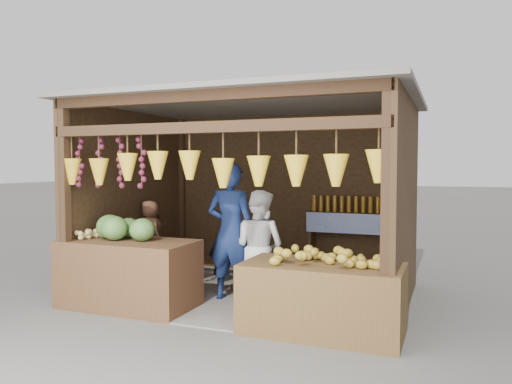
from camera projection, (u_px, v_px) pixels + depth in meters
ground at (254, 296)px, 6.85m from camera, size 80.00×80.00×0.00m
stall_structure at (250, 175)px, 6.73m from camera, size 4.30×3.30×2.66m
back_shelf at (349, 225)px, 7.61m from camera, size 1.25×0.32×1.32m
counter_left at (129, 274)px, 6.29m from camera, size 1.68×0.85×0.85m
counter_right at (322, 298)px, 5.31m from camera, size 1.68×0.85×0.74m
stool at (151, 274)px, 7.48m from camera, size 0.33×0.33×0.31m
man_standing at (231, 232)px, 6.55m from camera, size 0.67×0.44×1.83m
woman_standing at (259, 247)px, 6.44m from camera, size 0.83×0.72×1.47m
vendor_seated at (150, 232)px, 7.45m from camera, size 0.56×0.49×0.97m
melon_pile at (124, 227)px, 6.34m from camera, size 1.00×0.50×0.32m
tanfruit_pile at (88, 234)px, 6.42m from camera, size 0.34×0.40×0.13m
mango_pile at (326, 254)px, 5.25m from camera, size 1.40×0.64×0.22m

